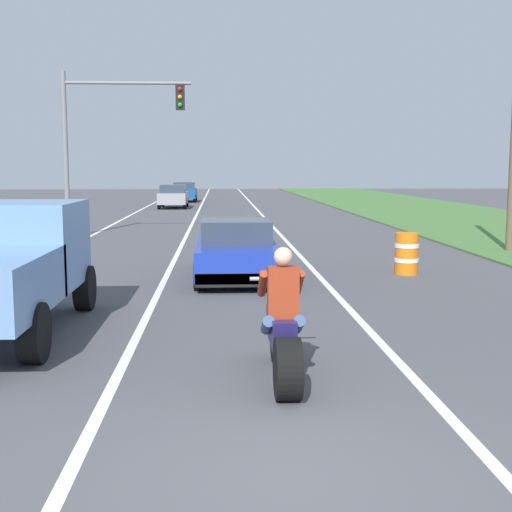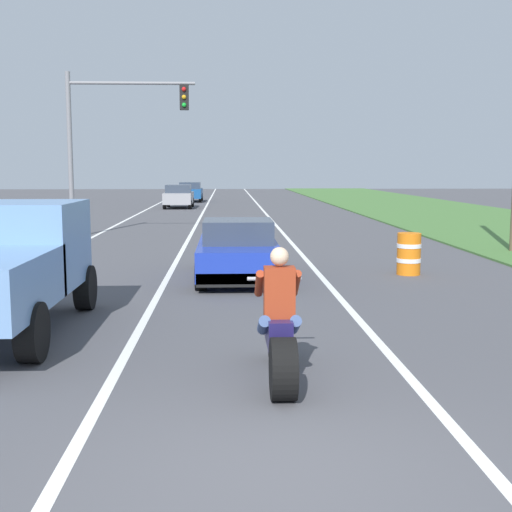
% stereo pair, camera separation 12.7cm
% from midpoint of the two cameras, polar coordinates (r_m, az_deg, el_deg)
% --- Properties ---
extents(ground_plane, '(160.00, 160.00, 0.00)m').
position_cam_midpoint_polar(ground_plane, '(5.86, 1.91, -18.11)').
color(ground_plane, '#4C4C51').
extents(lane_stripe_left_solid, '(0.14, 120.00, 0.01)m').
position_cam_midpoint_polar(lane_stripe_left_solid, '(25.87, -14.07, 1.57)').
color(lane_stripe_left_solid, white).
rests_on(lane_stripe_left_solid, ground).
extents(lane_stripe_right_solid, '(0.14, 120.00, 0.01)m').
position_cam_midpoint_polar(lane_stripe_right_solid, '(25.49, 2.03, 1.71)').
color(lane_stripe_right_solid, white).
rests_on(lane_stripe_right_solid, ground).
extents(lane_stripe_centre_dashed, '(0.14, 120.00, 0.01)m').
position_cam_midpoint_polar(lane_stripe_centre_dashed, '(25.43, -6.08, 1.65)').
color(lane_stripe_centre_dashed, white).
rests_on(lane_stripe_centre_dashed, ground).
extents(motorcycle_with_rider, '(0.70, 2.21, 1.62)m').
position_cam_midpoint_polar(motorcycle_with_rider, '(8.00, 1.82, -6.57)').
color(motorcycle_with_rider, black).
rests_on(motorcycle_with_rider, ground).
extents(sports_car_blue, '(1.84, 4.30, 1.37)m').
position_cam_midpoint_polar(sports_car_blue, '(15.59, -1.93, 0.41)').
color(sports_car_blue, '#1E38B2').
rests_on(sports_car_blue, ground).
extents(pickup_truck_left_lane_light_blue, '(2.02, 4.80, 1.98)m').
position_cam_midpoint_polar(pickup_truck_left_lane_light_blue, '(10.96, -20.92, -0.52)').
color(pickup_truck_left_lane_light_blue, '#6B93C6').
rests_on(pickup_truck_left_lane_light_blue, ground).
extents(traffic_light_mast_near, '(4.67, 0.34, 6.00)m').
position_cam_midpoint_polar(traffic_light_mast_near, '(25.58, -12.78, 10.52)').
color(traffic_light_mast_near, gray).
rests_on(traffic_light_mast_near, ground).
extents(construction_barrel_nearest, '(0.58, 0.58, 1.00)m').
position_cam_midpoint_polar(construction_barrel_nearest, '(16.56, 12.38, 0.21)').
color(construction_barrel_nearest, orange).
rests_on(construction_barrel_nearest, ground).
extents(distant_car_far_ahead, '(1.80, 4.00, 1.50)m').
position_cam_midpoint_polar(distant_car_far_ahead, '(44.04, -7.08, 5.05)').
color(distant_car_far_ahead, '#99999E').
rests_on(distant_car_far_ahead, ground).
extents(distant_car_further_ahead, '(1.80, 4.00, 1.50)m').
position_cam_midpoint_polar(distant_car_further_ahead, '(52.39, -6.11, 5.42)').
color(distant_car_further_ahead, '#194C8C').
rests_on(distant_car_further_ahead, ground).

